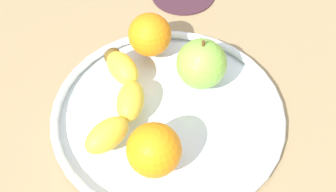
{
  "coord_description": "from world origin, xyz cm",
  "views": [
    {
      "loc": [
        -33.39,
        -18.19,
        51.8
      ],
      "look_at": [
        0.0,
        0.0,
        4.8
      ],
      "focal_mm": 48.05,
      "sensor_mm": 36.0,
      "label": 1
    }
  ],
  "objects": [
    {
      "name": "orange_center",
      "position": [
        -8.54,
        -2.71,
        5.23
      ],
      "size": [
        6.87,
        6.87,
        6.87
      ],
      "primitive_type": "sphere",
      "color": "orange",
      "rests_on": "fruit_bowl"
    },
    {
      "name": "banana",
      "position": [
        -2.63,
        6.1,
        3.68
      ],
      "size": [
        17.82,
        11.43,
        3.76
      ],
      "rotation": [
        0.0,
        0.0,
        0.39
      ],
      "color": "yellow",
      "rests_on": "fruit_bowl"
    },
    {
      "name": "apple",
      "position": [
        6.96,
        -1.61,
        5.42
      ],
      "size": [
        7.24,
        7.24,
        8.04
      ],
      "color": "#7FBC40",
      "rests_on": "fruit_bowl"
    },
    {
      "name": "orange_back_right",
      "position": [
        8.91,
        7.98,
        5.09
      ],
      "size": [
        6.58,
        6.58,
        6.58
      ],
      "primitive_type": "sphere",
      "color": "orange",
      "rests_on": "fruit_bowl"
    },
    {
      "name": "fruit_bowl",
      "position": [
        0.0,
        0.0,
        0.92
      ],
      "size": [
        32.93,
        32.93,
        1.8
      ],
      "color": "silver",
      "rests_on": "ground_plane"
    },
    {
      "name": "ground_plane",
      "position": [
        0.0,
        0.0,
        -2.0
      ],
      "size": [
        165.11,
        165.11,
        4.0
      ],
      "primitive_type": "cube",
      "color": "#978058"
    }
  ]
}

